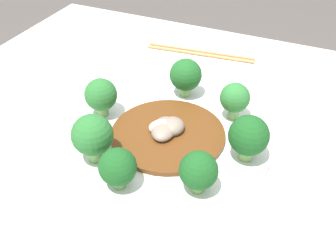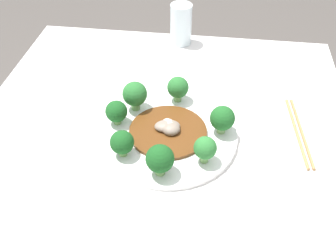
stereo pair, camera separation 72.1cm
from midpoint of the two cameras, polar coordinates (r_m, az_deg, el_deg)
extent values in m
cylinder|color=white|center=(0.68, -28.95, -16.77)|extent=(0.31, 0.31, 0.02)
cylinder|color=#7AAD5B|center=(0.59, -21.28, -20.89)|extent=(0.02, 0.02, 0.02)
sphere|color=#19511E|center=(0.57, -22.06, -19.16)|extent=(0.06, 0.06, 0.06)
cylinder|color=#89B76B|center=(0.71, -23.61, -8.86)|extent=(0.02, 0.02, 0.02)
sphere|color=#1E5B23|center=(0.69, -24.25, -7.08)|extent=(0.06, 0.06, 0.06)
cylinder|color=#7AAD5B|center=(0.60, -30.29, -24.82)|extent=(0.02, 0.02, 0.02)
sphere|color=#19511E|center=(0.58, -31.23, -23.45)|extent=(0.05, 0.05, 0.05)
cylinder|color=#70A356|center=(0.70, -39.03, -17.77)|extent=(0.02, 0.02, 0.02)
sphere|color=#286B2D|center=(0.67, -40.21, -16.02)|extent=(0.06, 0.06, 0.06)
cylinder|color=#70A356|center=(0.65, -19.27, -13.55)|extent=(0.02, 0.02, 0.02)
sphere|color=#2D7533|center=(0.62, -19.83, -11.87)|extent=(0.05, 0.05, 0.05)
cylinder|color=#70A356|center=(0.75, -35.03, -11.35)|extent=(0.02, 0.02, 0.02)
sphere|color=#286B2D|center=(0.73, -35.89, -9.75)|extent=(0.05, 0.05, 0.05)
cylinder|color=#70A356|center=(0.66, -38.46, -22.15)|extent=(0.02, 0.02, 0.01)
sphere|color=#19511E|center=(0.64, -39.47, -20.79)|extent=(0.05, 0.05, 0.05)
cylinder|color=#5B3314|center=(0.67, -29.26, -16.18)|extent=(0.18, 0.18, 0.01)
ellipsoid|color=gray|center=(0.66, -30.02, -15.56)|extent=(0.06, 0.05, 0.02)
ellipsoid|color=gray|center=(0.66, -28.86, -15.31)|extent=(0.05, 0.04, 0.02)
ellipsoid|color=silver|center=(0.66, -29.69, -15.30)|extent=(0.05, 0.06, 0.02)
cylinder|color=#AD7F4C|center=(0.84, -16.71, -0.79)|extent=(0.03, 0.23, 0.01)
cylinder|color=#AD7F4C|center=(0.83, -17.13, -1.28)|extent=(0.03, 0.23, 0.01)
camera|label=1|loc=(0.36, -98.19, -28.71)|focal=42.00mm
camera|label=2|loc=(0.36, 81.81, 28.71)|focal=42.00mm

